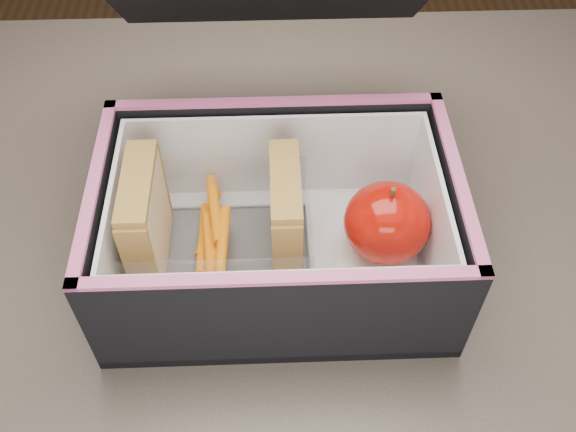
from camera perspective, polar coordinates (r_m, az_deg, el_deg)
The scene contains 8 objects.
kitchen_table at distance 0.75m, azimuth 2.85°, elevation -5.39°, with size 1.20×0.80×0.75m.
lunch_bag at distance 0.59m, azimuth -0.95°, elevation 0.00°, with size 0.32×0.36×0.27m.
plastic_tub at distance 0.61m, azimuth -6.26°, elevation -1.40°, with size 0.17×0.12×0.07m, color white, non-canonical shape.
sandwich_left at distance 0.60m, azimuth -12.52°, elevation -0.30°, with size 0.03×0.10×0.11m.
sandwich_right at distance 0.59m, azimuth -0.22°, elevation -0.05°, with size 0.03×0.10×0.11m.
carrot_sticks at distance 0.63m, azimuth -6.68°, elevation -2.24°, with size 0.04×0.15×0.03m.
paper_napkin at distance 0.64m, azimuth 8.00°, elevation -2.96°, with size 0.08×0.08×0.01m, color white.
red_apple at distance 0.61m, azimuth 8.79°, elevation -0.57°, with size 0.09×0.09×0.09m.
Camera 1 is at (-0.05, -0.42, 1.28)m, focal length 40.00 mm.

